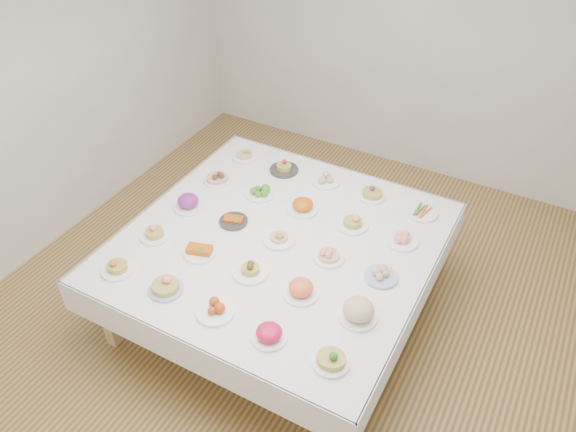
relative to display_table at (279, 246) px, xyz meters
The scene contains 27 objects.
room_envelope 1.16m from the display_table, 36.70° to the left, with size 5.02×5.02×2.81m.
display_table is the anchor object (origin of this frame).
dish_0 1.21m from the display_table, 134.69° to the right, with size 0.24×0.24×0.14m.
dish_1 0.95m from the display_table, 116.50° to the right, with size 0.24×0.24×0.15m.
dish_2 0.86m from the display_table, 90.27° to the right, with size 0.25×0.25×0.11m.
dish_3 0.96m from the display_table, 64.02° to the right, with size 0.23×0.23×0.12m.
dish_4 1.20m from the display_table, 44.97° to the right, with size 0.24×0.23×0.15m.
dish_5 0.96m from the display_table, 153.08° to the right, with size 0.23×0.23×0.12m.
dish_6 0.62m from the display_table, 135.58° to the right, with size 0.24×0.24×0.11m.
dish_7 0.43m from the display_table, 89.30° to the right, with size 0.26×0.26×0.13m.
dish_8 0.61m from the display_table, 45.55° to the right, with size 0.24×0.24×0.13m.
dish_9 0.96m from the display_table, 26.98° to the right, with size 0.25×0.25×0.16m.
dish_10 0.86m from the display_table, behind, with size 0.26×0.26×0.16m.
dish_11 0.43m from the display_table, behind, with size 0.22×0.22×0.09m.
dish_12 0.12m from the display_table, 45.66° to the right, with size 0.25×0.25×0.12m.
dish_13 0.45m from the display_table, ahead, with size 0.24×0.24×0.13m.
dish_14 0.85m from the display_table, ahead, with size 0.24×0.24×0.10m.
dish_15 0.96m from the display_table, 153.84° to the left, with size 0.24×0.24×0.14m.
dish_16 0.60m from the display_table, 135.03° to the left, with size 0.23×0.23×0.11m.
dish_17 0.44m from the display_table, 91.26° to the left, with size 0.26×0.26×0.14m.
dish_18 0.62m from the display_table, 44.27° to the left, with size 0.24×0.24×0.14m.
dish_19 0.95m from the display_table, 26.94° to the left, with size 0.24×0.24×0.10m.
dish_20 1.21m from the display_table, 134.96° to the left, with size 0.22×0.22×0.12m.
dish_21 0.95m from the display_table, 116.61° to the left, with size 0.25×0.25×0.14m.
dish_22 0.86m from the display_table, 90.64° to the left, with size 0.24×0.24×0.11m.
dish_23 0.96m from the display_table, 63.74° to the left, with size 0.23×0.23×0.13m.
dish_24 1.21m from the display_table, 44.45° to the left, with size 0.26×0.26×0.06m.
Camera 1 is at (1.48, -2.93, 3.60)m, focal length 35.00 mm.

